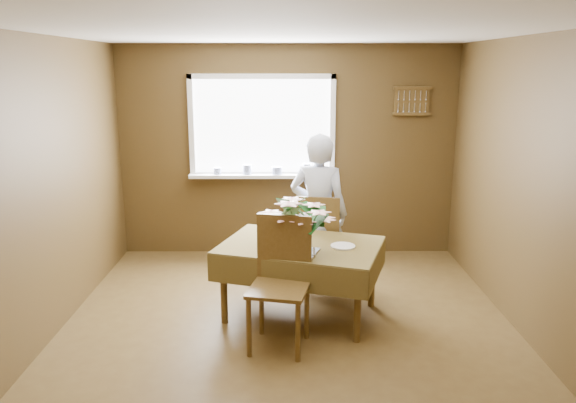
{
  "coord_description": "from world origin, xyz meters",
  "views": [
    {
      "loc": [
        -0.02,
        -4.39,
        2.25
      ],
      "look_at": [
        0.0,
        0.55,
        1.05
      ],
      "focal_mm": 35.0,
      "sensor_mm": 36.0,
      "label": 1
    }
  ],
  "objects_px": {
    "chair_near": "(281,277)",
    "seated_woman": "(319,213)",
    "flower_bouquet": "(300,215)",
    "chair_far": "(319,239)",
    "dining_table": "(301,253)"
  },
  "relations": [
    {
      "from": "chair_near",
      "to": "seated_woman",
      "type": "bearing_deg",
      "value": 84.48
    },
    {
      "from": "seated_woman",
      "to": "flower_bouquet",
      "type": "bearing_deg",
      "value": 93.07
    },
    {
      "from": "chair_far",
      "to": "flower_bouquet",
      "type": "height_order",
      "value": "flower_bouquet"
    },
    {
      "from": "dining_table",
      "to": "seated_woman",
      "type": "relative_size",
      "value": 1.01
    },
    {
      "from": "chair_far",
      "to": "seated_woman",
      "type": "bearing_deg",
      "value": -9.57
    },
    {
      "from": "chair_near",
      "to": "dining_table",
      "type": "bearing_deg",
      "value": 84.41
    },
    {
      "from": "chair_far",
      "to": "seated_woman",
      "type": "relative_size",
      "value": 0.62
    },
    {
      "from": "seated_woman",
      "to": "dining_table",
      "type": "bearing_deg",
      "value": 89.34
    },
    {
      "from": "dining_table",
      "to": "seated_woman",
      "type": "height_order",
      "value": "seated_woman"
    },
    {
      "from": "chair_far",
      "to": "chair_near",
      "type": "height_order",
      "value": "chair_near"
    },
    {
      "from": "flower_bouquet",
      "to": "chair_far",
      "type": "bearing_deg",
      "value": 75.5
    },
    {
      "from": "dining_table",
      "to": "seated_woman",
      "type": "xyz_separation_m",
      "value": [
        0.2,
        0.62,
        0.2
      ]
    },
    {
      "from": "dining_table",
      "to": "chair_near",
      "type": "xyz_separation_m",
      "value": [
        -0.17,
        -0.54,
        -0.03
      ]
    },
    {
      "from": "seated_woman",
      "to": "flower_bouquet",
      "type": "xyz_separation_m",
      "value": [
        -0.2,
        -0.83,
        0.2
      ]
    },
    {
      "from": "dining_table",
      "to": "chair_far",
      "type": "bearing_deg",
      "value": 89.17
    }
  ]
}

